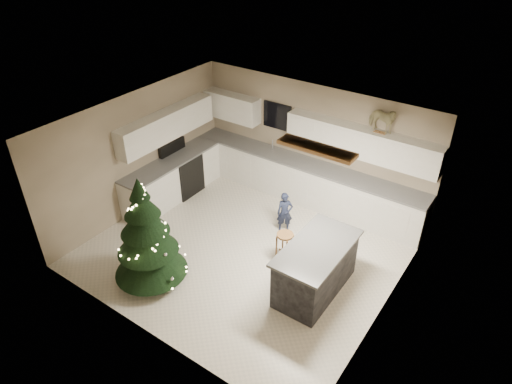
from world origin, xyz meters
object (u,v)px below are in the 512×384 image
toddler (285,213)px  island (316,268)px  christmas_tree (147,241)px  rocking_horse (382,120)px  bar_stool (285,241)px

toddler → island: bearing=-79.9°
christmas_tree → rocking_horse: 4.81m
island → christmas_tree: christmas_tree is taller
rocking_horse → christmas_tree: bearing=157.1°
island → rocking_horse: bearing=92.2°
rocking_horse → toddler: bearing=147.1°
toddler → rocking_horse: 2.59m
bar_stool → rocking_horse: (0.74, 2.14, 1.82)m
bar_stool → rocking_horse: bearing=70.9°
bar_stool → toddler: (-0.47, 0.76, -0.01)m
island → toddler: island is taller
island → christmas_tree: bearing=-150.3°
bar_stool → toddler: 0.90m
toddler → christmas_tree: bearing=-154.2°
toddler → rocking_horse: rocking_horse is taller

